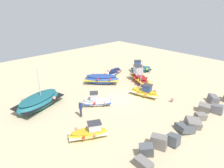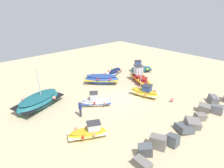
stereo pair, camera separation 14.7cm
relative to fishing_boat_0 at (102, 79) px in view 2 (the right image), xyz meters
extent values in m
plane|color=#C6B289|center=(1.26, 4.82, -0.65)|extent=(49.87, 49.87, 0.00)
ellipsoid|color=#2D4C9E|center=(0.00, 0.00, -0.06)|extent=(4.36, 4.45, 1.28)
cube|color=gold|center=(0.00, 0.00, 0.00)|extent=(4.23, 4.32, 0.19)
ellipsoid|color=navy|center=(0.00, 0.00, 0.44)|extent=(3.80, 3.88, 0.27)
sphere|color=red|center=(-0.21, 1.48, 0.34)|extent=(0.24, 0.24, 0.24)
sphere|color=red|center=(-0.91, -0.31, 0.40)|extent=(0.24, 0.24, 0.24)
sphere|color=red|center=(0.91, 0.31, 0.32)|extent=(0.24, 0.24, 0.24)
sphere|color=red|center=(0.21, -1.48, 0.34)|extent=(0.24, 0.24, 0.24)
ellipsoid|color=#1E6670|center=(-7.65, 0.64, -0.24)|extent=(3.26, 2.80, 0.90)
cube|color=black|center=(-7.65, 0.64, -0.20)|extent=(3.15, 2.71, 0.15)
ellipsoid|color=#1A565F|center=(-7.65, 0.64, 0.10)|extent=(2.84, 2.42, 0.21)
cube|color=#2D4784|center=(-7.14, 0.27, 0.68)|extent=(1.12, 1.08, 1.02)
cube|color=#333338|center=(-7.14, 0.27, 1.22)|extent=(1.30, 1.25, 0.06)
sphere|color=yellow|center=(-7.87, 1.62, 0.01)|extent=(0.34, 0.34, 0.34)
sphere|color=#EA7F75|center=(-8.05, 0.10, 0.07)|extent=(0.34, 0.34, 0.34)
sphere|color=yellow|center=(-6.65, 0.75, 0.09)|extent=(0.34, 0.34, 0.34)
ellipsoid|color=maroon|center=(-4.15, 3.22, -0.15)|extent=(3.03, 4.32, 1.05)
cube|color=gold|center=(-4.15, 3.22, -0.10)|extent=(2.98, 4.18, 0.14)
ellipsoid|color=maroon|center=(-4.15, 3.22, 0.27)|extent=(2.64, 3.79, 0.21)
cube|color=silver|center=(-4.40, 2.68, 0.92)|extent=(1.35, 1.39, 1.15)
cube|color=#333338|center=(-4.40, 2.68, 1.53)|extent=(1.56, 1.61, 0.06)
cylinder|color=#B7B7BC|center=(-3.88, 3.78, 1.41)|extent=(0.08, 0.08, 2.13)
sphere|color=yellow|center=(-2.95, 3.93, 0.23)|extent=(0.25, 0.25, 0.25)
sphere|color=red|center=(-4.61, 4.08, 0.11)|extent=(0.25, 0.25, 0.25)
sphere|color=red|center=(-3.44, 2.89, 0.13)|extent=(0.25, 0.25, 0.25)
sphere|color=yellow|center=(-5.10, 3.04, 0.22)|extent=(0.25, 0.25, 0.25)
sphere|color=#EA7F75|center=(-3.94, 1.84, 0.22)|extent=(0.25, 0.25, 0.25)
ellipsoid|color=#1E6670|center=(8.99, 0.47, -0.02)|extent=(5.80, 3.93, 1.39)
cube|color=black|center=(8.99, 0.47, 0.04)|extent=(5.61, 3.87, 0.24)
ellipsoid|color=#1A565F|center=(8.99, 0.47, 0.50)|extent=(5.09, 3.40, 0.32)
cylinder|color=#B7B7BC|center=(8.68, 0.37, 2.03)|extent=(0.08, 0.08, 2.86)
sphere|color=#EA7F75|center=(7.69, 1.36, 0.32)|extent=(0.35, 0.35, 0.35)
sphere|color=#EA7F75|center=(10.28, -0.41, 0.32)|extent=(0.35, 0.35, 0.35)
ellipsoid|color=white|center=(4.30, 4.29, -0.31)|extent=(3.12, 2.79, 0.72)
cube|color=#2D4C9E|center=(4.30, 4.29, -0.28)|extent=(3.04, 2.73, 0.10)
ellipsoid|color=beige|center=(4.30, 4.29, -0.02)|extent=(2.74, 2.44, 0.14)
cube|color=silver|center=(4.54, 4.10, 0.42)|extent=(1.05, 1.05, 0.77)
cube|color=#333338|center=(4.54, 4.10, 0.84)|extent=(1.22, 1.22, 0.06)
sphere|color=#EA7F75|center=(4.07, 5.31, -0.10)|extent=(0.26, 0.26, 0.26)
sphere|color=orange|center=(3.69, 3.95, -0.12)|extent=(0.26, 0.26, 0.26)
sphere|color=red|center=(4.92, 4.64, -0.07)|extent=(0.26, 0.26, 0.26)
sphere|color=#EA7F75|center=(4.54, 3.28, -0.08)|extent=(0.26, 0.26, 0.26)
ellipsoid|color=gold|center=(-1.22, 6.34, -0.29)|extent=(2.03, 3.73, 0.80)
cube|color=white|center=(-1.22, 6.34, -0.25)|extent=(2.00, 3.59, 0.13)
ellipsoid|color=gold|center=(-1.22, 6.34, 0.02)|extent=(1.76, 3.27, 0.18)
cube|color=#2D4784|center=(-1.29, 6.64, 0.42)|extent=(1.03, 1.07, 0.68)
cube|color=#333338|center=(-1.29, 6.64, 0.79)|extent=(1.20, 1.25, 0.06)
cylinder|color=#B7B7BC|center=(-1.08, 5.80, 1.43)|extent=(0.08, 0.08, 2.69)
sphere|color=#EA7F75|center=(-1.63, 5.21, -0.03)|extent=(0.25, 0.25, 0.25)
sphere|color=orange|center=(-0.44, 6.02, 0.03)|extent=(0.25, 0.25, 0.25)
sphere|color=red|center=(-1.87, 6.17, -0.08)|extent=(0.25, 0.25, 0.25)
sphere|color=orange|center=(-0.68, 6.98, -0.02)|extent=(0.25, 0.25, 0.25)
sphere|color=red|center=(-2.12, 7.13, -0.07)|extent=(0.25, 0.25, 0.25)
ellipsoid|color=gold|center=(8.30, 8.01, -0.34)|extent=(3.41, 2.54, 0.64)
cube|color=white|center=(8.30, 8.01, -0.30)|extent=(3.32, 2.52, 0.06)
ellipsoid|color=gold|center=(8.30, 8.01, -0.07)|extent=(3.00, 2.24, 0.11)
cube|color=silver|center=(7.83, 8.27, 0.29)|extent=(1.18, 1.07, 0.62)
cube|color=#333338|center=(7.83, 8.27, 0.63)|extent=(1.37, 1.24, 0.06)
sphere|color=#EA7F75|center=(8.79, 7.00, -0.10)|extent=(0.24, 0.24, 0.24)
sphere|color=red|center=(9.02, 8.38, -0.12)|extent=(0.24, 0.24, 0.24)
sphere|color=#EA7F75|center=(7.99, 7.43, -0.17)|extent=(0.24, 0.24, 0.24)
sphere|color=#EA7F75|center=(8.21, 8.81, -0.06)|extent=(0.24, 0.24, 0.24)
sphere|color=yellow|center=(7.18, 7.86, -0.13)|extent=(0.24, 0.24, 0.24)
ellipsoid|color=navy|center=(-4.09, -1.68, -0.36)|extent=(3.33, 2.12, 0.65)
cube|color=white|center=(-4.09, -1.68, -0.33)|extent=(3.22, 2.10, 0.11)
ellipsoid|color=#151E45|center=(-4.09, -1.68, -0.11)|extent=(2.92, 1.85, 0.15)
sphere|color=orange|center=(-5.08, -1.27, -0.21)|extent=(0.25, 0.25, 0.25)
sphere|color=yellow|center=(-4.13, -2.42, -0.11)|extent=(0.25, 0.25, 0.25)
sphere|color=orange|center=(-4.05, -0.93, -0.10)|extent=(0.25, 0.25, 0.25)
sphere|color=red|center=(-3.10, -2.08, -0.10)|extent=(0.25, 0.25, 0.25)
cylinder|color=#2D2D38|center=(6.96, 5.04, -0.21)|extent=(0.14, 0.14, 0.88)
cylinder|color=#2D2D38|center=(6.83, 4.96, -0.21)|extent=(0.14, 0.14, 0.88)
cylinder|color=navy|center=(6.90, 5.00, 0.52)|extent=(0.32, 0.32, 0.60)
sphere|color=tan|center=(6.90, 5.00, 0.93)|extent=(0.22, 0.22, 0.22)
cube|color=slate|center=(-5.40, 12.59, -0.26)|extent=(1.57, 1.57, 0.95)
cube|color=slate|center=(-3.42, 13.74, -0.24)|extent=(1.02, 1.22, 1.00)
cube|color=slate|center=(-2.76, 12.73, -0.26)|extent=(1.22, 1.40, 0.97)
cube|color=slate|center=(-0.96, 13.17, -0.33)|extent=(1.25, 1.19, 0.79)
cube|color=slate|center=(0.68, 13.24, -0.29)|extent=(1.72, 1.80, 1.02)
cube|color=#4C5156|center=(1.71, 13.02, -0.39)|extent=(1.82, 1.78, 0.93)
cube|color=#4C5156|center=(4.03, 13.28, -0.24)|extent=(1.01, 1.02, 1.05)
cube|color=slate|center=(5.16, 12.71, -0.14)|extent=(1.11, 1.41, 1.09)
cube|color=#4C5156|center=(6.55, 12.60, -0.17)|extent=(1.31, 1.18, 1.15)
cube|color=slate|center=(7.63, 13.21, -0.32)|extent=(0.76, 1.30, 0.66)
cylinder|color=#3F3F42|center=(-2.21, 9.46, -0.58)|extent=(0.08, 0.08, 0.15)
sphere|color=#EA7F75|center=(-2.21, 9.46, -0.31)|extent=(0.38, 0.38, 0.38)
camera|label=1|loc=(16.17, 19.18, 9.76)|focal=32.03mm
camera|label=2|loc=(16.06, 19.28, 9.76)|focal=32.03mm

